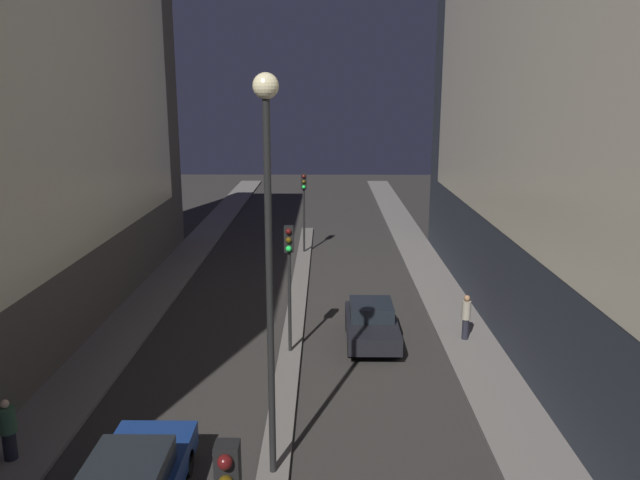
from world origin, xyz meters
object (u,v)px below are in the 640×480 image
at_px(pedestrian_on_left_sidewalk, 8,429).
at_px(car_right_lane, 371,323).
at_px(traffic_light_far, 304,195).
at_px(street_lamp, 268,210).
at_px(traffic_light_mid, 289,260).
at_px(pedestrian_on_right_sidewalk, 466,316).

bearing_deg(pedestrian_on_left_sidewalk, car_right_lane, 39.57).
bearing_deg(car_right_lane, traffic_light_far, 102.77).
xyz_separation_m(traffic_light_far, street_lamp, (0.00, -21.36, 3.09)).
height_order(car_right_lane, pedestrian_on_left_sidewalk, pedestrian_on_left_sidewalk).
distance_m(street_lamp, pedestrian_on_left_sidewalk, 8.66).
xyz_separation_m(traffic_light_mid, pedestrian_on_right_sidewalk, (6.43, 1.21, -2.42)).
distance_m(traffic_light_far, pedestrian_on_right_sidewalk, 14.67).
bearing_deg(pedestrian_on_left_sidewalk, traffic_light_mid, 45.48).
bearing_deg(pedestrian_on_right_sidewalk, street_lamp, -127.41).
height_order(traffic_light_far, street_lamp, street_lamp).
distance_m(traffic_light_mid, pedestrian_on_right_sidewalk, 6.97).
bearing_deg(traffic_light_mid, pedestrian_on_left_sidewalk, -134.52).
xyz_separation_m(traffic_light_far, car_right_lane, (2.95, -12.99, -2.72)).
relative_size(traffic_light_far, pedestrian_on_left_sidewalk, 2.82).
distance_m(traffic_light_far, street_lamp, 21.58).
height_order(pedestrian_on_left_sidewalk, pedestrian_on_right_sidewalk, pedestrian_on_right_sidewalk).
distance_m(car_right_lane, pedestrian_on_left_sidewalk, 12.37).
relative_size(traffic_light_far, car_right_lane, 1.11).
relative_size(car_right_lane, pedestrian_on_left_sidewalk, 2.53).
height_order(street_lamp, pedestrian_on_left_sidewalk, street_lamp).
bearing_deg(street_lamp, car_right_lane, 70.60).
relative_size(street_lamp, car_right_lane, 2.30).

